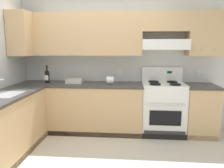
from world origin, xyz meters
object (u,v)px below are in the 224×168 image
stove (163,108)px  wine_bottle (47,76)px  paper_towel_roll (110,80)px  bowl (75,81)px

stove → wine_bottle: (-2.15, 0.00, 0.56)m
wine_bottle → paper_towel_roll: bearing=-0.7°
wine_bottle → paper_towel_roll: wine_bottle is taller
wine_bottle → bowl: 0.52m
stove → paper_towel_roll: 1.09m
stove → bowl: (-1.64, 0.06, 0.46)m
stove → paper_towel_roll: size_ratio=8.77×
wine_bottle → paper_towel_roll: size_ratio=2.39×
bowl → paper_towel_roll: size_ratio=2.18×
stove → bowl: bearing=177.9°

